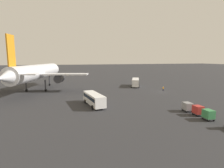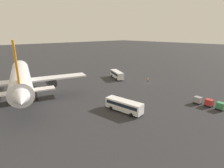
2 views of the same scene
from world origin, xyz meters
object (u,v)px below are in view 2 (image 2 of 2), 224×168
(shuttle_bus_far, at_px, (124,105))
(cargo_cart_red, at_px, (209,102))
(cargo_cart_green, at_px, (221,106))
(cargo_cart_grey, at_px, (198,100))
(worker_person, at_px, (148,80))
(airplane, at_px, (21,78))
(shuttle_bus_near, at_px, (117,74))

(shuttle_bus_far, relative_size, cargo_cart_red, 4.91)
(cargo_cart_green, distance_m, cargo_cart_grey, 5.87)
(cargo_cart_red, bearing_deg, cargo_cart_green, 176.03)
(shuttle_bus_far, bearing_deg, cargo_cart_grey, -127.62)
(cargo_cart_grey, bearing_deg, worker_person, -20.24)
(airplane, distance_m, worker_person, 46.75)
(airplane, height_order, shuttle_bus_far, airplane)
(airplane, relative_size, cargo_cart_green, 20.71)
(airplane, bearing_deg, shuttle_bus_far, -131.64)
(shuttle_bus_far, bearing_deg, airplane, 24.10)
(shuttle_bus_far, bearing_deg, cargo_cart_green, -139.10)
(shuttle_bus_near, xyz_separation_m, shuttle_bus_far, (-25.63, 22.65, -0.11))
(shuttle_bus_far, xyz_separation_m, worker_person, (12.68, -27.98, -0.98))
(shuttle_bus_far, height_order, cargo_cart_green, shuttle_bus_far)
(shuttle_bus_far, distance_m, cargo_cart_grey, 22.15)
(cargo_cart_green, bearing_deg, cargo_cart_red, -3.97)
(worker_person, bearing_deg, cargo_cart_red, 162.37)
(shuttle_bus_near, xyz_separation_m, cargo_cart_red, (-39.40, 3.07, -0.77))
(worker_person, relative_size, cargo_cart_green, 0.82)
(cargo_cart_green, relative_size, cargo_cart_red, 1.00)
(shuttle_bus_near, relative_size, cargo_cart_red, 4.88)
(worker_person, xyz_separation_m, cargo_cart_green, (-29.39, 8.61, 0.32))
(shuttle_bus_near, relative_size, cargo_cart_grey, 4.88)
(worker_person, xyz_separation_m, cargo_cart_grey, (-23.52, 8.67, 0.32))
(cargo_cart_red, xyz_separation_m, cargo_cart_grey, (2.94, 0.27, 0.00))
(worker_person, relative_size, cargo_cart_grey, 0.82)
(shuttle_bus_near, distance_m, cargo_cart_red, 39.53)
(shuttle_bus_far, relative_size, worker_person, 6.01)
(airplane, distance_m, cargo_cart_green, 55.96)
(cargo_cart_grey, bearing_deg, shuttle_bus_far, 60.71)
(shuttle_bus_far, distance_m, worker_person, 30.74)
(worker_person, height_order, cargo_cart_green, cargo_cart_green)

